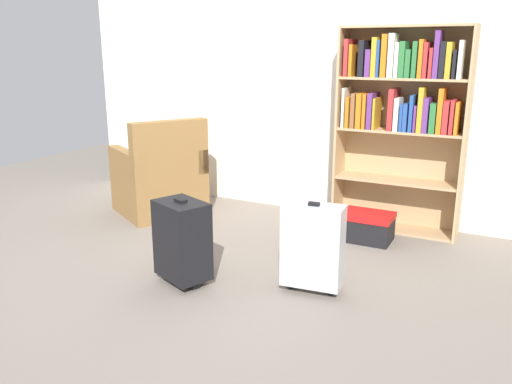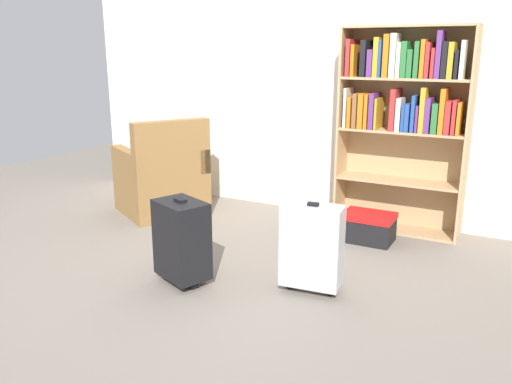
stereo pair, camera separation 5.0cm
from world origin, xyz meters
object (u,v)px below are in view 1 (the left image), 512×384
(armchair, at_px, (160,180))
(mug, at_px, (193,221))
(suitcase_silver, at_px, (313,246))
(bookshelf, at_px, (402,109))
(suitcase_black, at_px, (182,240))
(storage_box, at_px, (367,226))

(armchair, relative_size, mug, 7.96)
(suitcase_silver, bearing_deg, armchair, 154.35)
(bookshelf, height_order, suitcase_black, bookshelf)
(storage_box, bearing_deg, suitcase_silver, -93.18)
(bookshelf, xyz_separation_m, storage_box, (-0.13, -0.40, -0.90))
(bookshelf, height_order, mug, bookshelf)
(mug, relative_size, suitcase_silver, 0.20)
(storage_box, xyz_separation_m, suitcase_silver, (-0.06, -1.06, 0.19))
(bookshelf, xyz_separation_m, mug, (-1.57, -0.76, -0.97))
(armchair, bearing_deg, mug, -21.44)
(suitcase_silver, bearing_deg, suitcase_black, -160.92)
(bookshelf, distance_m, armchair, 2.24)
(mug, xyz_separation_m, suitcase_silver, (1.38, -0.71, 0.26))
(storage_box, height_order, suitcase_silver, suitcase_silver)
(bookshelf, relative_size, storage_box, 4.20)
(mug, bearing_deg, suitcase_silver, -27.07)
(armchair, xyz_separation_m, storage_box, (1.93, 0.17, -0.19))
(mug, xyz_separation_m, suitcase_black, (0.58, -0.98, 0.26))
(armchair, height_order, suitcase_black, armchair)
(bookshelf, bearing_deg, armchair, -164.62)
(suitcase_silver, bearing_deg, bookshelf, 82.77)
(bookshelf, xyz_separation_m, suitcase_silver, (-0.19, -1.46, -0.71))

